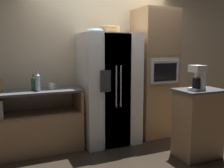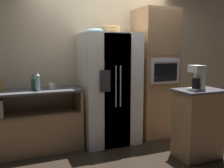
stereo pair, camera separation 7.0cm
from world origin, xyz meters
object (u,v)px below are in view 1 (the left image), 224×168
Objects in this scene: fruit_bowl at (95,31)px; mug at (52,86)px; refrigerator at (109,89)px; wall_oven at (154,73)px; bottle_wide at (38,82)px; coffee_maker at (198,76)px; wicker_basket at (111,30)px; bottle_tall at (34,83)px.

fruit_bowl is 1.10m from mug.
refrigerator is 0.81× the size of wall_oven.
bottle_wide is 2.28m from coffee_maker.
wicker_basket reaches higher than mug.
refrigerator is at bearing -10.46° from fruit_bowl.
wall_oven reaches higher than bottle_tall.
coffee_maker is (2.07, -1.14, 0.13)m from bottle_tall.
refrigerator is 6.56× the size of fruit_bowl.
wall_oven reaches higher than coffee_maker.
wicker_basket reaches higher than refrigerator.
bottle_wide is (0.05, -0.09, 0.03)m from bottle_tall.
refrigerator is 0.92m from wall_oven.
wall_oven is (0.89, 0.04, 0.22)m from refrigerator.
refrigerator reaches higher than bottle_wide.
coffee_maker is (2.03, -1.05, 0.10)m from bottle_wide.
bottle_wide reaches higher than bottle_tall.
bottle_tall is at bearing 179.70° from wicker_basket.
wicker_basket is 1.57m from coffee_maker.
bottle_tall is at bearing 151.28° from coffee_maker.
bottle_tall is 2.37m from coffee_maker.
refrigerator is at bearing -132.33° from wicker_basket.
mug is at bearing 148.02° from coffee_maker.
wicker_basket is at bearing 4.05° from bottle_wide.
fruit_bowl reaches higher than bottle_wide.
refrigerator is at bearing 1.44° from bottle_wide.
coffee_maker is at bearing -45.11° from fruit_bowl.
mug is (-1.82, 0.01, -0.13)m from wall_oven.
wall_oven is 20.03× the size of mug.
wicker_basket is 0.92× the size of coffee_maker.
wicker_basket reaches higher than bottle_wide.
refrigerator is at bearing -3.60° from mug.
refrigerator reaches higher than bottle_tall.
bottle_wide is at bearing -157.76° from mug.
coffee_maker is (1.81, -1.13, 0.19)m from mug.
fruit_bowl is (-0.22, 0.04, 0.94)m from refrigerator.
mug is at bearing 179.84° from wicker_basket.
wall_oven is 7.12× the size of bottle_wide.
wall_oven is at bearing -0.45° from mug.
fruit_bowl is 2.46× the size of mug.
coffee_maker reaches higher than bottle_wide.
fruit_bowl is at bearing 169.54° from refrigerator.
bottle_wide is 2.82× the size of mug.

